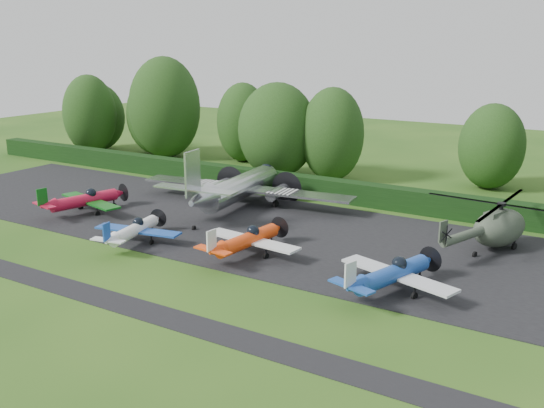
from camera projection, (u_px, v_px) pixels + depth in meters
The scene contains 18 objects.
ground at pixel (174, 267), 39.85m from camera, with size 160.00×160.00×0.00m, color #214B15.
apron at pixel (256, 228), 48.11m from camera, with size 70.00×18.00×0.01m, color black.
taxiway_verge at pixel (106, 299), 34.89m from camera, with size 70.00×2.00×0.00m, color black.
hedgerow at pixel (318, 198), 57.20m from camera, with size 90.00×1.60×2.00m, color black.
transport_plane at pixel (238, 187), 53.66m from camera, with size 20.43×15.67×6.55m.
light_plane_red at pixel (85, 200), 51.88m from camera, with size 7.56×7.95×2.91m.
light_plane_white at pixel (134, 230), 44.12m from camera, with size 6.70×7.05×2.58m.
light_plane_orange at pixel (248, 240), 41.60m from camera, with size 7.40×7.78×2.84m.
light_plane_blue at pixel (392, 274), 35.45m from camera, with size 7.62×8.02×2.93m.
helicopter at pixel (499, 225), 42.81m from camera, with size 10.60×12.41×3.42m.
tree_0 at pixel (154, 115), 78.48m from camera, with size 6.98×6.98×10.15m.
tree_2 at pixel (332, 135), 63.13m from camera, with size 6.66×6.66×9.84m.
tree_3 at pixel (243, 122), 73.43m from camera, with size 6.37×6.37×9.58m.
tree_4 at pixel (277, 130), 64.80m from camera, with size 8.44×8.44×10.21m.
tree_5 at pixel (492, 147), 59.93m from camera, with size 6.42×6.42×8.53m.
tree_7 at pixel (90, 114), 78.73m from camera, with size 6.84×6.84×10.22m.
tree_9 at pixel (165, 108), 75.60m from camera, with size 8.89×8.89×12.59m.
tree_10 at pixel (98, 117), 81.44m from camera, with size 6.98×6.98×8.93m.
Camera 1 is at (24.86, -28.64, 14.46)m, focal length 40.00 mm.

